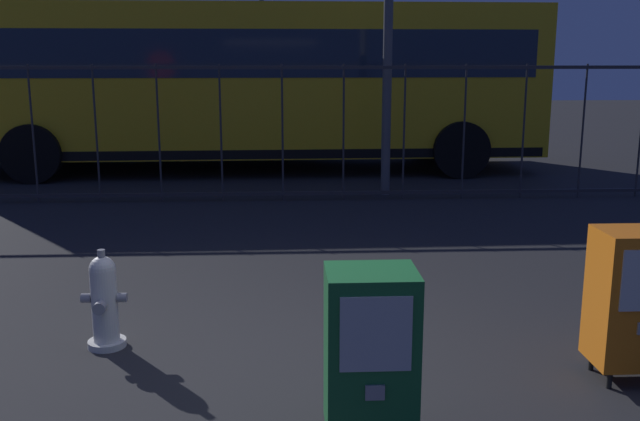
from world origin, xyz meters
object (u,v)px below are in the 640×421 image
(newspaper_box_secondary, at_px, (371,352))
(bus_near, at_px, (251,78))
(newspaper_box_primary, at_px, (632,297))
(bus_far, at_px, (105,74))
(fire_hydrant, at_px, (104,302))

(newspaper_box_secondary, distance_m, bus_near, 10.10)
(newspaper_box_primary, height_order, newspaper_box_secondary, same)
(bus_far, bearing_deg, newspaper_box_secondary, -66.82)
(newspaper_box_primary, bearing_deg, fire_hydrant, 168.65)
(fire_hydrant, bearing_deg, newspaper_box_primary, -11.35)
(fire_hydrant, height_order, newspaper_box_secondary, newspaper_box_secondary)
(fire_hydrant, xyz_separation_m, bus_far, (-2.80, 12.11, 1.36))
(fire_hydrant, height_order, bus_near, bus_near)
(newspaper_box_secondary, bearing_deg, fire_hydrant, 139.74)
(fire_hydrant, relative_size, newspaper_box_secondary, 0.73)
(fire_hydrant, relative_size, bus_near, 0.07)
(newspaper_box_primary, distance_m, bus_near, 9.69)
(fire_hydrant, distance_m, newspaper_box_primary, 3.67)
(bus_far, bearing_deg, newspaper_box_primary, -58.93)
(newspaper_box_primary, bearing_deg, bus_near, 107.25)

